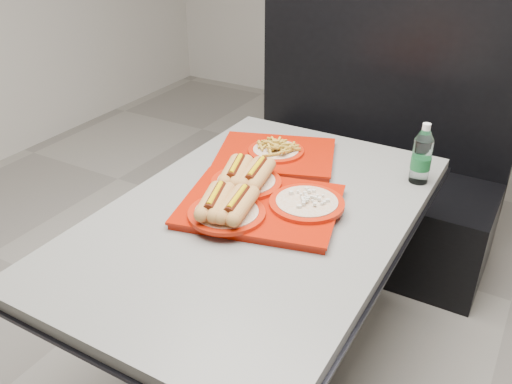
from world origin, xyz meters
The scene contains 6 objects.
ground centered at (0.00, 0.00, 0.00)m, with size 6.00×6.00×0.00m, color gray.
diner_table centered at (0.00, 0.00, 0.58)m, with size 0.92×1.42×0.75m.
booth_bench centered at (0.00, 1.09, 0.40)m, with size 1.30×0.57×1.35m.
tray_near centered at (-0.02, 0.01, 0.79)m, with size 0.57×0.50×0.11m.
tray_far centered at (-0.13, 0.38, 0.78)m, with size 0.53×0.47×0.09m.
water_bottle centered at (0.39, 0.46, 0.85)m, with size 0.07×0.07×0.22m.
Camera 1 is at (0.74, -1.29, 1.66)m, focal length 38.00 mm.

